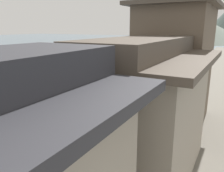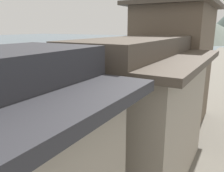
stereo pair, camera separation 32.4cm
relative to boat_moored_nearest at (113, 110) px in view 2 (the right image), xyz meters
The scene contains 9 objects.
boat_moored_nearest is the anchor object (origin of this frame).
boat_moored_second 8.31m from the boat_moored_nearest, 163.98° to the left, with size 5.50×2.56×0.70m.
boat_moored_third 9.17m from the boat_moored_nearest, 87.86° to the right, with size 1.62×3.85×0.51m.
boat_moored_far 14.30m from the boat_moored_nearest, 90.64° to the left, with size 1.66×5.52×0.63m.
house_waterfront_second 10.24m from the boat_moored_nearest, 53.52° to the right, with size 5.82×7.41×6.14m.
house_waterfront_tall 7.44m from the boat_moored_nearest, 11.46° to the right, with size 5.32×6.70×8.74m.
mooring_post_dock_near 9.52m from the boat_moored_nearest, 76.41° to the right, with size 0.20×0.20×0.74m, color #473828.
mooring_post_dock_mid 2.62m from the boat_moored_nearest, 21.72° to the left, with size 0.20×0.20×0.80m, color #473828.
hill_far_west 110.46m from the boat_moored_nearest, 96.93° to the left, with size 53.16×53.16×13.95m, color slate.
Camera 2 is at (15.02, -0.69, 7.48)m, focal length 36.27 mm.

